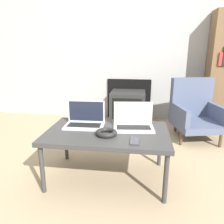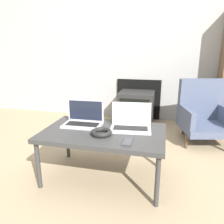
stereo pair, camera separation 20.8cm
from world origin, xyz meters
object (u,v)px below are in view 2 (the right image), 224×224
Objects in this scene: tv at (136,108)px; laptop_left at (84,119)px; headphones at (101,132)px; armchair at (203,113)px; phone at (127,142)px; laptop_right at (131,123)px.

laptop_left is at bearing -101.70° from tv.
tv reaches higher than headphones.
laptop_left is at bearing -153.42° from armchair.
armchair is at bearing 51.44° from headphones.
phone is (0.23, -0.10, -0.01)m from headphones.
laptop_right is 0.30m from phone.
laptop_left is 0.30m from headphones.
tv is 0.98m from armchair.
laptop_left reaches higher than phone.
headphones is at bearing -92.46° from tv.
armchair is (0.95, 1.19, -0.11)m from headphones.
phone is at bearing -35.19° from laptop_left.
laptop_left and laptop_right have the same top height.
phone is 0.28× the size of tv.
armchair is at bearing 47.18° from laptop_right.
laptop_left is 0.54m from phone.
laptop_left is at bearing 138.77° from headphones.
armchair reaches higher than phone.
phone is (0.45, -0.30, -0.04)m from laptop_left.
headphones is 0.25m from phone.
phone is 0.19× the size of armchair.
headphones is (-0.21, -0.20, -0.03)m from laptop_right.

